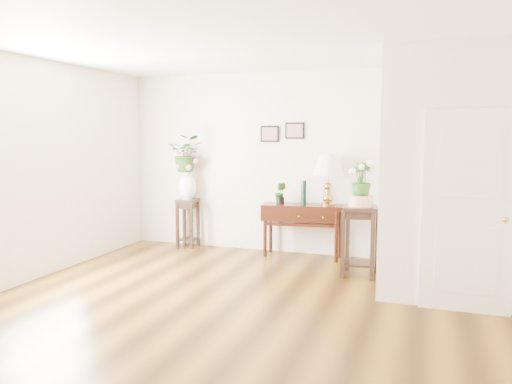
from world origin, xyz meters
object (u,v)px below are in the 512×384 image
at_px(console_table, 302,231).
at_px(plant_stand_b, 360,241).
at_px(plant_stand_a, 188,223).
at_px(table_lamp, 328,182).

xyz_separation_m(console_table, plant_stand_b, (0.95, -0.71, 0.06)).
bearing_deg(console_table, plant_stand_a, 170.82).
relative_size(console_table, plant_stand_b, 1.31).
distance_m(console_table, plant_stand_b, 1.19).
distance_m(plant_stand_a, plant_stand_b, 2.98).
relative_size(plant_stand_a, plant_stand_b, 0.87).
bearing_deg(plant_stand_a, table_lamp, -1.24).
bearing_deg(plant_stand_b, plant_stand_a, 165.14).
height_order(table_lamp, plant_stand_b, table_lamp).
distance_m(table_lamp, plant_stand_b, 1.14).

